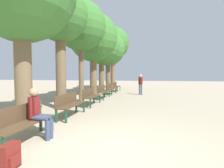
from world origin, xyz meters
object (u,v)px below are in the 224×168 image
(bench_row_1, at_px, (70,103))
(bench_row_2, at_px, (91,95))
(backpack, at_px, (10,157))
(bench_row_4, at_px, (111,88))
(bench_row_0, at_px, (23,120))
(tree_row_6, at_px, (113,44))
(tree_row_4, at_px, (101,46))
(person_seated, at_px, (38,111))
(bench_row_3, at_px, (103,91))
(bench_row_5, at_px, (116,86))
(tree_row_3, at_px, (93,38))
(tree_row_2, at_px, (81,26))
(pedestrian_near, at_px, (141,83))
(tree_row_5, at_px, (108,49))
(tree_row_1, at_px, (60,17))

(bench_row_1, relative_size, bench_row_2, 1.00)
(backpack, bearing_deg, bench_row_4, 93.08)
(bench_row_0, distance_m, tree_row_6, 16.85)
(tree_row_4, bearing_deg, tree_row_6, 90.00)
(bench_row_4, distance_m, person_seated, 9.80)
(bench_row_3, bearing_deg, bench_row_5, 90.00)
(backpack, bearing_deg, tree_row_3, 99.26)
(bench_row_2, relative_size, tree_row_2, 0.30)
(tree_row_3, relative_size, tree_row_4, 1.08)
(person_seated, bearing_deg, tree_row_4, 96.46)
(tree_row_4, bearing_deg, bench_row_1, -83.32)
(tree_row_2, xyz_separation_m, pedestrian_near, (3.35, 3.91, -3.50))
(person_seated, bearing_deg, tree_row_5, 95.22)
(tree_row_1, height_order, person_seated, tree_row_1)
(bench_row_1, bearing_deg, tree_row_2, 104.75)
(bench_row_3, relative_size, tree_row_2, 0.30)
(bench_row_5, xyz_separation_m, tree_row_6, (-0.99, 3.60, 4.55))
(bench_row_0, xyz_separation_m, backpack, (0.60, -1.08, -0.31))
(bench_row_4, distance_m, tree_row_6, 7.69)
(tree_row_4, bearing_deg, bench_row_3, -73.92)
(bench_row_3, height_order, pedestrian_near, pedestrian_near)
(bench_row_5, distance_m, person_seated, 12.32)
(bench_row_5, height_order, tree_row_6, tree_row_6)
(tree_row_6, bearing_deg, tree_row_5, -90.00)
(tree_row_1, bearing_deg, pedestrian_near, 62.40)
(tree_row_2, relative_size, backpack, 13.53)
(tree_row_2, xyz_separation_m, backpack, (1.59, -7.37, -4.20))
(bench_row_4, xyz_separation_m, bench_row_5, (0.00, 2.52, 0.00))
(tree_row_2, xyz_separation_m, tree_row_6, (-0.00, 9.90, 0.67))
(bench_row_1, bearing_deg, bench_row_5, 90.00)
(bench_row_2, height_order, tree_row_4, tree_row_4)
(tree_row_5, relative_size, tree_row_6, 0.84)
(bench_row_4, relative_size, tree_row_5, 0.30)
(bench_row_5, xyz_separation_m, person_seated, (0.22, -12.32, 0.15))
(bench_row_4, bearing_deg, bench_row_5, 90.00)
(bench_row_4, bearing_deg, tree_row_1, -98.99)
(tree_row_3, relative_size, backpack, 13.80)
(bench_row_1, distance_m, bench_row_5, 10.08)
(bench_row_2, relative_size, tree_row_6, 0.25)
(backpack, xyz_separation_m, pedestrian_near, (1.76, 11.28, 0.70))
(bench_row_2, bearing_deg, bench_row_5, 90.00)
(bench_row_0, bearing_deg, bench_row_5, 90.00)
(tree_row_2, bearing_deg, person_seated, -78.58)
(bench_row_3, bearing_deg, tree_row_6, 96.56)
(bench_row_1, height_order, person_seated, person_seated)
(backpack, bearing_deg, bench_row_1, 99.46)
(tree_row_4, distance_m, tree_row_5, 2.58)
(tree_row_2, relative_size, tree_row_3, 0.98)
(tree_row_4, relative_size, pedestrian_near, 3.51)
(tree_row_3, bearing_deg, bench_row_3, -48.73)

